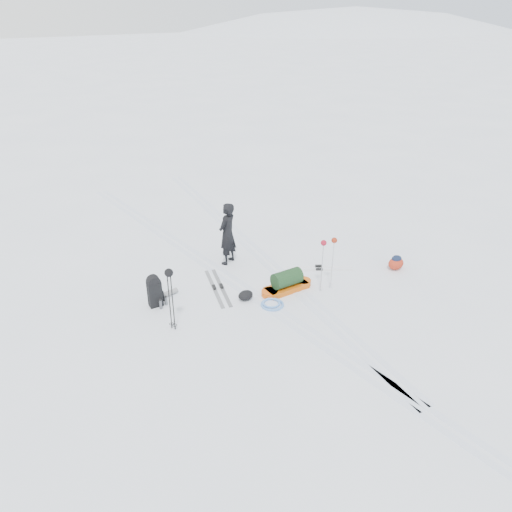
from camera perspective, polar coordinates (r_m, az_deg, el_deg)
The scene contains 14 objects.
ground at distance 12.02m, azimuth -0.75°, elevation -4.19°, with size 200.00×200.00×0.00m, color white.
snow_hill_backdrop at distance 137.51m, azimuth 2.08°, elevation -6.03°, with size 359.50×192.00×162.45m.
ski_tracks at distance 12.94m, azimuth -0.61°, elevation -1.72°, with size 3.38×17.97×0.01m.
skier at distance 13.02m, azimuth -3.30°, elevation 2.55°, with size 0.62×0.40×1.69m, color black.
pulk_sled at distance 12.04m, azimuth 3.53°, elevation -3.09°, with size 1.39×0.48×0.53m.
expedition_rucksack at distance 11.62m, azimuth -11.31°, elevation -3.93°, with size 0.83×0.45×0.77m.
ski_poles_black at distance 10.29m, azimuth -9.87°, elevation -2.75°, with size 0.18×0.20×1.46m.
ski_poles_silver at distance 11.72m, azimuth 8.30°, elevation 0.96°, with size 0.43×0.17×1.36m.
touring_skis_grey at distance 12.23m, azimuth -4.38°, elevation -3.62°, with size 0.80×1.85×0.07m.
touring_skis_white at distance 13.14m, azimuth 7.20°, elevation -1.42°, with size 1.62×1.20×0.06m.
rope_coil at distance 11.54m, azimuth 1.83°, elevation -5.49°, with size 0.66×0.66×0.07m.
small_daypack at distance 13.47m, azimuth 15.71°, elevation -0.72°, with size 0.54×0.47×0.38m.
thermos_pair at distance 11.62m, azimuth -10.56°, elevation -5.24°, with size 0.25×0.17×0.25m.
stuff_sack at distance 11.70m, azimuth -1.20°, elevation -4.51°, with size 0.39×0.30×0.23m.
Camera 1 is at (-5.60, -8.60, 6.26)m, focal length 35.00 mm.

